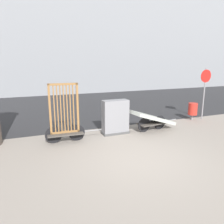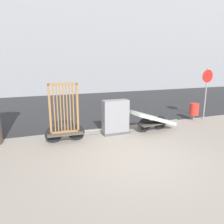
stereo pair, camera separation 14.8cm
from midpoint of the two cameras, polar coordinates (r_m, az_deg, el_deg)
The scene contains 8 objects.
ground_plane at distance 6.56m, azimuth 6.48°, elevation -11.95°, with size 60.00×60.00×0.00m, color gray.
road_strip at distance 14.17m, azimuth -9.62°, elevation 1.61°, with size 56.00×10.32×0.01m.
building_facade at distance 21.04m, azimuth -14.46°, elevation 17.61°, with size 48.00×4.00×9.18m.
bike_cart_with_bedframe at distance 7.74m, azimuth -12.75°, elevation -2.51°, with size 2.00×0.61×2.06m.
bike_cart_with_mattress at distance 9.00m, azimuth 10.02°, elevation -1.74°, with size 2.28×1.03×0.91m.
utility_cabinet at distance 8.48m, azimuth 0.36°, elevation -1.59°, with size 1.06×0.48×1.33m.
trash_bin at distance 11.12m, azimuth 20.00°, elevation 0.75°, with size 0.42×0.42×0.83m.
sign_post at distance 11.36m, azimuth 22.74°, elevation 6.26°, with size 0.60×0.06×2.45m.
Camera 1 is at (-2.92, -5.20, 2.76)m, focal length 35.00 mm.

